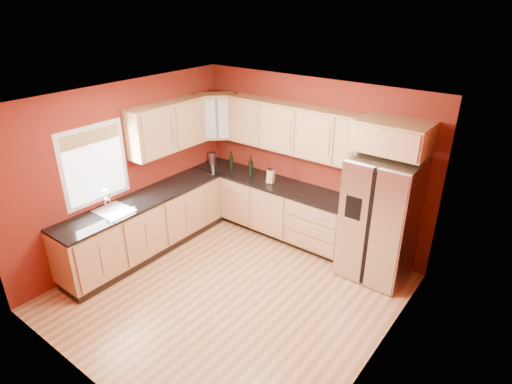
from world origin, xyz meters
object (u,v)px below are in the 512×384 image
canister_left (212,158)px  wine_bottle_a (251,166)px  refrigerator (380,218)px  knife_block (271,177)px  soap_dispenser (347,198)px

canister_left → wine_bottle_a: size_ratio=0.61×
refrigerator → knife_block: refrigerator is taller
wine_bottle_a → soap_dispenser: bearing=1.1°
canister_left → wine_bottle_a: bearing=-1.3°
refrigerator → knife_block: 1.87m
knife_block → wine_bottle_a: bearing=163.8°
refrigerator → soap_dispenser: size_ratio=10.28×
refrigerator → wine_bottle_a: 2.31m
canister_left → wine_bottle_a: wine_bottle_a is taller
wine_bottle_a → soap_dispenser: (1.75, 0.03, -0.08)m
refrigerator → wine_bottle_a: bearing=178.3°
soap_dispenser → refrigerator: bearing=-10.2°
soap_dispenser → knife_block: bearing=-176.4°
canister_left → soap_dispenser: (2.65, 0.01, -0.02)m
wine_bottle_a → knife_block: wine_bottle_a is taller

